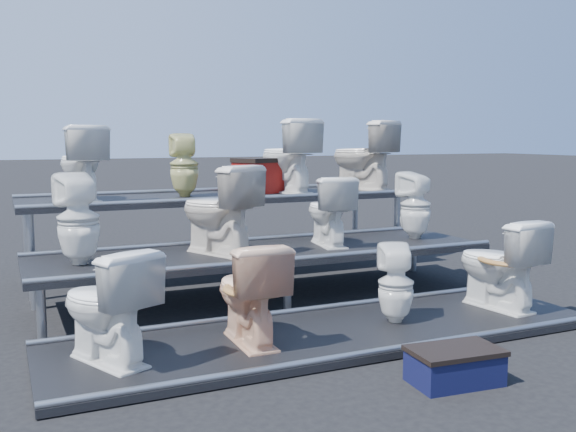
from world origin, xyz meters
name	(u,v)px	position (x,y,z in m)	size (l,w,h in m)	color
ground	(266,299)	(0.00, 0.00, 0.00)	(80.00, 80.00, 0.00)	black
tier_front	(332,334)	(0.00, -1.30, 0.03)	(4.20, 1.20, 0.06)	black
tier_mid	(266,274)	(0.00, 0.00, 0.23)	(4.20, 1.20, 0.46)	black
tier_back	(222,234)	(0.00, 1.30, 0.43)	(4.20, 1.20, 0.86)	black
toilet_0	(106,305)	(-1.63, -1.30, 0.43)	(0.42, 0.73, 0.75)	white
toilet_1	(249,292)	(-0.66, -1.30, 0.42)	(0.40, 0.71, 0.72)	#E9B490
toilet_2	(396,283)	(0.55, -1.30, 0.37)	(0.28, 0.28, 0.61)	white
toilet_3	(498,263)	(1.57, -1.30, 0.44)	(0.43, 0.75, 0.76)	white
toilet_4	(78,219)	(-1.64, 0.00, 0.83)	(0.34, 0.34, 0.75)	white
toilet_5	(218,209)	(-0.46, 0.00, 0.86)	(0.44, 0.78, 0.79)	beige
toilet_6	(328,211)	(0.65, 0.00, 0.79)	(0.37, 0.65, 0.67)	white
toilet_7	(415,205)	(1.65, 0.00, 0.80)	(0.31, 0.31, 0.68)	white
toilet_8	(81,163)	(-1.46, 1.30, 1.23)	(0.42, 0.73, 0.75)	white
toilet_9	(184,165)	(-0.41, 1.30, 1.20)	(0.30, 0.31, 0.68)	#CDCB82
toilet_10	(287,156)	(0.79, 1.30, 1.28)	(0.47, 0.82, 0.83)	white
toilet_11	(362,155)	(1.79, 1.30, 1.27)	(0.46, 0.81, 0.82)	beige
red_crate	(259,178)	(0.48, 1.39, 1.03)	(0.48, 0.39, 0.35)	maroon
step_stool	(455,368)	(0.26, -2.38, 0.10)	(0.53, 0.32, 0.19)	black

